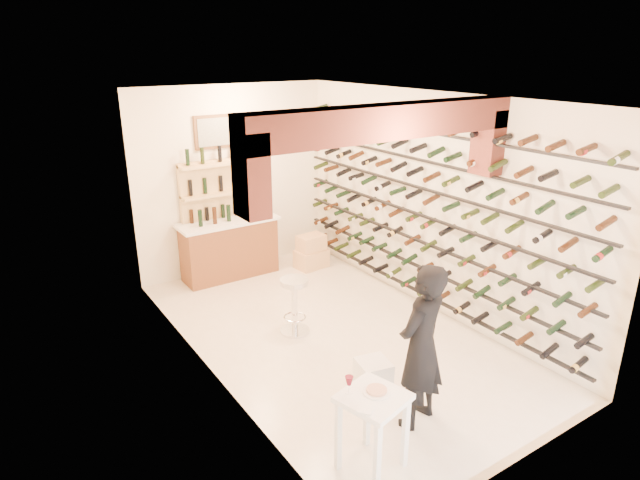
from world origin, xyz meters
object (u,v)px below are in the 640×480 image
at_px(wine_rack, 420,210).
at_px(tasting_table, 373,409).
at_px(person, 421,347).
at_px(crate_lower, 311,259).
at_px(back_counter, 230,247).
at_px(chrome_barstool, 295,302).
at_px(white_stool, 373,378).

xyz_separation_m(wine_rack, tasting_table, (-2.66, -2.27, -0.89)).
relative_size(person, crate_lower, 3.26).
bearing_deg(back_counter, chrome_barstool, -92.31).
relative_size(tasting_table, chrome_barstool, 1.21).
xyz_separation_m(back_counter, chrome_barstool, (-0.09, -2.31, -0.07)).
bearing_deg(crate_lower, back_counter, 161.96).
distance_m(tasting_table, crate_lower, 5.01).
bearing_deg(tasting_table, crate_lower, 48.98).
relative_size(wine_rack, white_stool, 13.06).
bearing_deg(tasting_table, wine_rack, 25.69).
distance_m(white_stool, chrome_barstool, 1.76).
distance_m(tasting_table, person, 0.90).
relative_size(tasting_table, person, 0.54).
relative_size(wine_rack, person, 3.17).
bearing_deg(wine_rack, white_stool, -144.21).
xyz_separation_m(chrome_barstool, crate_lower, (1.47, 1.86, -0.30)).
distance_m(person, crate_lower, 4.49).
bearing_deg(chrome_barstool, crate_lower, 51.68).
xyz_separation_m(white_stool, person, (0.10, -0.61, 0.68)).
relative_size(tasting_table, crate_lower, 1.76).
height_order(wine_rack, back_counter, wine_rack).
height_order(wine_rack, person, wine_rack).
xyz_separation_m(back_counter, person, (-0.00, -4.66, 0.37)).
bearing_deg(tasting_table, white_stool, 35.46).
bearing_deg(person, back_counter, -106.15).
height_order(white_stool, crate_lower, white_stool).
relative_size(wine_rack, back_counter, 3.35).
distance_m(back_counter, person, 4.67).
xyz_separation_m(tasting_table, white_stool, (0.73, 0.87, -0.44)).
relative_size(white_stool, chrome_barstool, 0.54).
bearing_deg(wine_rack, person, -132.42).
bearing_deg(person, wine_rack, -148.52).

